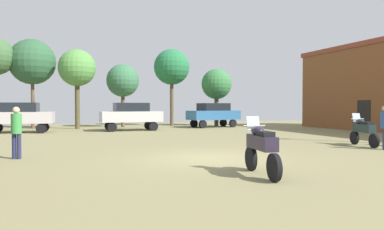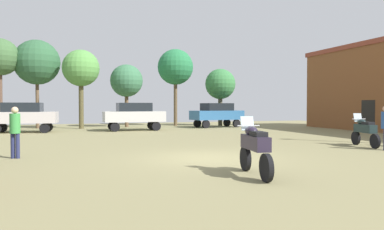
{
  "view_description": "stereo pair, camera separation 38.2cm",
  "coord_description": "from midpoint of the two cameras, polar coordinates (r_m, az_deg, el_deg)",
  "views": [
    {
      "loc": [
        -4.81,
        -11.47,
        1.83
      ],
      "look_at": [
        1.08,
        4.85,
        1.37
      ],
      "focal_mm": 34.13,
      "sensor_mm": 36.0,
      "label": 1
    },
    {
      "loc": [
        -4.45,
        -11.59,
        1.83
      ],
      "look_at": [
        1.08,
        4.85,
        1.37
      ],
      "focal_mm": 34.13,
      "sensor_mm": 36.0,
      "label": 2
    }
  ],
  "objects": [
    {
      "name": "ground_plane",
      "position": [
        12.56,
        3.29,
        -6.83
      ],
      "size": [
        44.0,
        52.0,
        0.02
      ],
      "color": "olive"
    },
    {
      "name": "motorcycle_5",
      "position": [
        17.85,
        25.94,
        -2.18
      ],
      "size": [
        0.74,
        2.08,
        1.45
      ],
      "rotation": [
        0.0,
        0.0,
        -0.23
      ],
      "color": "black",
      "rests_on": "ground"
    },
    {
      "name": "motorcycle_7",
      "position": [
        9.56,
        10.91,
        -4.92
      ],
      "size": [
        0.66,
        2.22,
        1.51
      ],
      "rotation": [
        0.0,
        0.0,
        -0.15
      ],
      "color": "black",
      "rests_on": "ground"
    },
    {
      "name": "car_1",
      "position": [
        26.65,
        -24.55,
        -0.01
      ],
      "size": [
        4.45,
        2.2,
        2.0
      ],
      "rotation": [
        0.0,
        0.0,
        1.48
      ],
      "color": "black",
      "rests_on": "ground"
    },
    {
      "name": "car_2",
      "position": [
        30.32,
        4.27,
        0.28
      ],
      "size": [
        4.53,
        2.46,
        2.0
      ],
      "rotation": [
        0.0,
        0.0,
        1.73
      ],
      "color": "black",
      "rests_on": "ground"
    },
    {
      "name": "car_3",
      "position": [
        26.6,
        -8.63,
        0.1
      ],
      "size": [
        4.33,
        1.88,
        2.0
      ],
      "rotation": [
        0.0,
        0.0,
        1.59
      ],
      "color": "black",
      "rests_on": "ground"
    },
    {
      "name": "person_2",
      "position": [
        13.73,
        -25.22,
        -1.88
      ],
      "size": [
        0.44,
        0.44,
        1.76
      ],
      "rotation": [
        0.0,
        0.0,
        5.89
      ],
      "color": "#22274B",
      "rests_on": "ground"
    },
    {
      "name": "tree_1",
      "position": [
        31.07,
        -27.5,
        7.97
      ],
      "size": [
        2.78,
        2.78,
        6.84
      ],
      "color": "brown",
      "rests_on": "ground"
    },
    {
      "name": "tree_2",
      "position": [
        32.75,
        -2.27,
        7.43
      ],
      "size": [
        3.17,
        3.17,
        6.82
      ],
      "color": "brown",
      "rests_on": "ground"
    },
    {
      "name": "tree_3",
      "position": [
        31.07,
        -9.85,
        5.25
      ],
      "size": [
        2.71,
        2.71,
        5.24
      ],
      "color": "brown",
      "rests_on": "ground"
    },
    {
      "name": "tree_4",
      "position": [
        29.73,
        -16.62,
        6.93
      ],
      "size": [
        2.84,
        2.84,
        6.14
      ],
      "color": "#4D4529",
      "rests_on": "ground"
    },
    {
      "name": "tree_5",
      "position": [
        31.38,
        -22.75,
        7.57
      ],
      "size": [
        3.53,
        3.53,
        6.97
      ],
      "color": "brown",
      "rests_on": "ground"
    },
    {
      "name": "tree_6",
      "position": [
        32.74,
        4.78,
        4.77
      ],
      "size": [
        2.7,
        2.7,
        5.08
      ],
      "color": "#4F4A37",
      "rests_on": "ground"
    }
  ]
}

